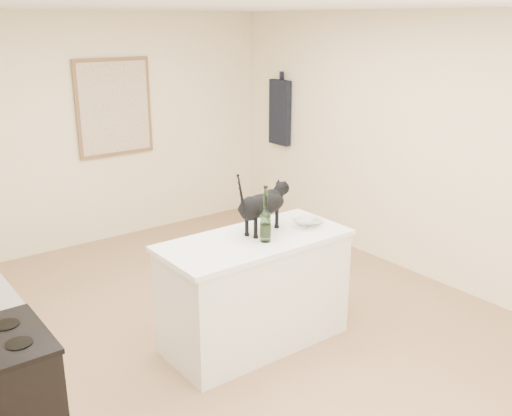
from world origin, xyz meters
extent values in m
plane|color=#9D7853|center=(0.00, 0.00, 0.00)|extent=(5.50, 5.50, 0.00)
plane|color=white|center=(0.00, 0.00, 2.60)|extent=(5.50, 5.50, 0.00)
plane|color=beige|center=(0.00, 2.75, 1.30)|extent=(4.50, 0.00, 4.50)
plane|color=beige|center=(2.25, 0.00, 1.30)|extent=(0.00, 5.50, 5.50)
cube|color=white|center=(0.10, -0.20, 0.43)|extent=(1.44, 0.67, 0.86)
cube|color=white|center=(0.10, -0.20, 0.88)|extent=(1.50, 0.70, 0.04)
cube|color=brown|center=(0.30, 2.72, 1.55)|extent=(0.90, 0.03, 1.10)
cube|color=beige|center=(0.30, 2.70, 1.55)|extent=(0.82, 0.00, 1.02)
cube|color=black|center=(2.19, 2.05, 1.40)|extent=(0.08, 0.34, 0.80)
cylinder|color=#295B24|center=(0.12, -0.31, 1.09)|extent=(0.10, 0.10, 0.38)
imported|color=white|center=(0.60, -0.25, 0.93)|extent=(0.28, 0.28, 0.06)
camera|label=1|loc=(-2.42, -3.54, 2.50)|focal=40.82mm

